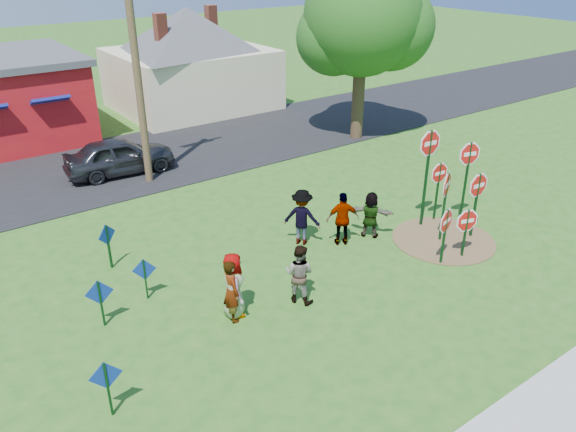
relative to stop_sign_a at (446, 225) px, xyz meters
The scene contains 25 objects.
ground 4.02m from the stop_sign_a, 150.32° to the left, with size 120.00×120.00×0.00m, color #255A19.
sidewalk 6.38m from the stop_sign_a, 122.01° to the right, with size 22.00×1.80×0.08m, color #9E9E99.
road 13.85m from the stop_sign_a, 103.92° to the left, with size 120.00×7.50×0.04m, color black.
dirt_patch 1.93m from the stop_sign_a, 37.04° to the left, with size 3.20×3.20×0.03m, color brown.
cream_house 20.08m from the stop_sign_a, 83.74° to the left, with size 9.40×9.40×6.50m.
stop_sign_a is the anchor object (origin of this frame).
stop_sign_b 2.77m from the stop_sign_a, 55.53° to the left, with size 1.14×0.10×3.43m.
stop_sign_c 2.97m from the stop_sign_a, 27.98° to the left, with size 1.00×0.30×3.00m.
stop_sign_d 2.94m from the stop_sign_a, 44.85° to the left, with size 0.95×0.10×2.17m.
stop_sign_e 0.85m from the stop_sign_a, ahead, with size 0.92×0.32×1.68m.
stop_sign_f 2.19m from the stop_sign_a, 14.88° to the left, with size 1.07×0.08×2.31m.
stop_sign_g 1.52m from the stop_sign_a, 41.59° to the left, with size 0.97×0.46×2.44m.
blue_diamond_a 9.93m from the stop_sign_a, behind, with size 0.64×0.13×1.32m.
blue_diamond_b 9.49m from the stop_sign_a, 162.31° to the left, with size 0.67×0.14×1.29m.
blue_diamond_c 8.41m from the stop_sign_a, 156.45° to the left, with size 0.59×0.22×1.19m.
blue_diamond_d 9.61m from the stop_sign_a, 145.53° to the left, with size 0.59×0.30×1.40m.
person_a 6.38m from the stop_sign_a, 167.52° to the left, with size 0.85×0.56×1.75m, color #44448C.
person_b 6.47m from the stop_sign_a, 168.85° to the left, with size 0.61×0.40×1.68m, color #266964.
person_c 4.62m from the stop_sign_a, 168.36° to the left, with size 0.79×0.62×1.64m, color brown.
person_d 4.26m from the stop_sign_a, 127.06° to the left, with size 1.16×0.67×1.80m, color #303135.
person_e 3.07m from the stop_sign_a, 121.23° to the left, with size 1.01×0.42×1.73m, color #462853.
person_f 2.58m from the stop_sign_a, 101.80° to the left, with size 1.41×0.45×1.52m, color #1D5836.
suv 13.29m from the stop_sign_a, 111.90° to the left, with size 1.73×4.31×1.47m, color #2C2C31.
utility_pole 12.27m from the stop_sign_a, 111.83° to the left, with size 2.22×0.28×9.07m.
leafy_tree 12.58m from the stop_sign_a, 59.36° to the left, with size 5.78×5.27×8.21m.
Camera 1 is at (-8.64, -10.76, 8.49)m, focal length 35.00 mm.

